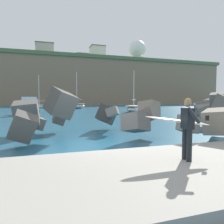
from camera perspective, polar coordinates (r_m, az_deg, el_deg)
name	(u,v)px	position (r m, az deg, el deg)	size (l,w,h in m)	color
ground_plane	(96,146)	(9.22, -4.28, -8.99)	(400.00, 400.00, 0.00)	#235B7A
walkway_path	(134,174)	(5.53, 5.95, -16.23)	(48.00, 4.40, 0.24)	#9E998E
breakwater_jetty	(64,116)	(10.33, -12.74, -1.14)	(27.27, 7.39, 2.64)	slate
surfer_with_board	(184,124)	(6.46, 18.79, -2.99)	(2.12, 1.27, 1.78)	black
boat_near_centre	(76,106)	(46.77, -9.74, 1.67)	(4.48, 3.38, 7.81)	beige
boat_mid_left	(37,106)	(51.10, -19.34, 1.50)	(5.38, 2.22, 7.45)	white
boat_mid_centre	(133,109)	(33.27, 5.72, 0.94)	(4.46, 5.40, 6.50)	beige
boat_mid_right	(28,109)	(28.96, -21.53, 0.71)	(4.22, 4.63, 2.42)	#1E6656
mooring_buoy_inner	(141,108)	(43.22, 7.89, 1.02)	(0.44, 0.44, 0.44)	silver
mooring_buoy_middle	(142,108)	(44.63, 7.98, 1.09)	(0.44, 0.44, 0.44)	#E54C1E
headland_bluff	(96,84)	(95.08, -4.17, 7.48)	(96.73, 39.55, 17.56)	#847056
radar_dome	(137,51)	(96.02, 6.79, 15.95)	(7.28, 7.28, 9.84)	silver
station_building_west	(97,54)	(90.94, -3.92, 15.24)	(5.92, 5.68, 6.22)	silver
station_building_central	(45,51)	(85.82, -17.60, 15.40)	(6.63, 6.27, 5.03)	#B2ADA3
station_building_east	(84,59)	(98.84, -7.62, 13.79)	(7.02, 6.37, 4.62)	beige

